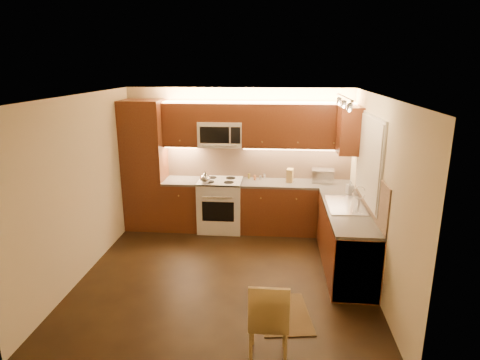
# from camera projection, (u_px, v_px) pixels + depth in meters

# --- Properties ---
(floor) EXTENTS (4.00, 4.00, 0.01)m
(floor) POSITION_uv_depth(u_px,v_px,m) (226.00, 275.00, 5.83)
(floor) COLOR black
(floor) RESTS_ON ground
(ceiling) EXTENTS (4.00, 4.00, 0.01)m
(ceiling) POSITION_uv_depth(u_px,v_px,m) (224.00, 96.00, 5.15)
(ceiling) COLOR beige
(ceiling) RESTS_ON ground
(wall_back) EXTENTS (4.00, 0.01, 2.50)m
(wall_back) POSITION_uv_depth(u_px,v_px,m) (239.00, 158.00, 7.41)
(wall_back) COLOR beige
(wall_back) RESTS_ON ground
(wall_front) EXTENTS (4.00, 0.01, 2.50)m
(wall_front) POSITION_uv_depth(u_px,v_px,m) (197.00, 259.00, 3.57)
(wall_front) COLOR beige
(wall_front) RESTS_ON ground
(wall_left) EXTENTS (0.01, 4.00, 2.50)m
(wall_left) POSITION_uv_depth(u_px,v_px,m) (82.00, 187.00, 5.66)
(wall_left) COLOR beige
(wall_left) RESTS_ON ground
(wall_right) EXTENTS (0.01, 4.00, 2.50)m
(wall_right) POSITION_uv_depth(u_px,v_px,m) (378.00, 195.00, 5.32)
(wall_right) COLOR beige
(wall_right) RESTS_ON ground
(pantry) EXTENTS (0.70, 0.60, 2.30)m
(pantry) POSITION_uv_depth(u_px,v_px,m) (145.00, 166.00, 7.29)
(pantry) COLOR #491B0F
(pantry) RESTS_ON floor
(base_cab_back_left) EXTENTS (0.62, 0.60, 0.86)m
(base_cab_back_left) POSITION_uv_depth(u_px,v_px,m) (183.00, 205.00, 7.43)
(base_cab_back_left) COLOR #491B0F
(base_cab_back_left) RESTS_ON floor
(counter_back_left) EXTENTS (0.62, 0.60, 0.04)m
(counter_back_left) POSITION_uv_depth(u_px,v_px,m) (182.00, 181.00, 7.30)
(counter_back_left) COLOR #3D3A37
(counter_back_left) RESTS_ON base_cab_back_left
(base_cab_back_right) EXTENTS (1.92, 0.60, 0.86)m
(base_cab_back_right) POSITION_uv_depth(u_px,v_px,m) (296.00, 208.00, 7.25)
(base_cab_back_right) COLOR #491B0F
(base_cab_back_right) RESTS_ON floor
(counter_back_right) EXTENTS (1.92, 0.60, 0.04)m
(counter_back_right) POSITION_uv_depth(u_px,v_px,m) (297.00, 184.00, 7.13)
(counter_back_right) COLOR #3D3A37
(counter_back_right) RESTS_ON base_cab_back_right
(base_cab_right) EXTENTS (0.60, 2.00, 0.86)m
(base_cab_right) POSITION_uv_depth(u_px,v_px,m) (345.00, 240.00, 5.95)
(base_cab_right) COLOR #491B0F
(base_cab_right) RESTS_ON floor
(counter_right) EXTENTS (0.60, 2.00, 0.04)m
(counter_right) POSITION_uv_depth(u_px,v_px,m) (347.00, 210.00, 5.83)
(counter_right) COLOR #3D3A37
(counter_right) RESTS_ON base_cab_right
(dishwasher) EXTENTS (0.58, 0.60, 0.84)m
(dishwasher) POSITION_uv_depth(u_px,v_px,m) (354.00, 262.00, 5.28)
(dishwasher) COLOR silver
(dishwasher) RESTS_ON floor
(backsplash_back) EXTENTS (3.30, 0.02, 0.60)m
(backsplash_back) POSITION_uv_depth(u_px,v_px,m) (258.00, 161.00, 7.38)
(backsplash_back) COLOR tan
(backsplash_back) RESTS_ON wall_back
(backsplash_right) EXTENTS (0.02, 2.00, 0.60)m
(backsplash_right) POSITION_uv_depth(u_px,v_px,m) (370.00, 189.00, 5.72)
(backsplash_right) COLOR tan
(backsplash_right) RESTS_ON wall_right
(upper_cab_back_left) EXTENTS (0.62, 0.35, 0.75)m
(upper_cab_back_left) POSITION_uv_depth(u_px,v_px,m) (182.00, 124.00, 7.15)
(upper_cab_back_left) COLOR #491B0F
(upper_cab_back_left) RESTS_ON wall_back
(upper_cab_back_right) EXTENTS (1.92, 0.35, 0.75)m
(upper_cab_back_right) POSITION_uv_depth(u_px,v_px,m) (298.00, 126.00, 6.98)
(upper_cab_back_right) COLOR #491B0F
(upper_cab_back_right) RESTS_ON wall_back
(upper_cab_bridge) EXTENTS (0.76, 0.35, 0.31)m
(upper_cab_bridge) POSITION_uv_depth(u_px,v_px,m) (220.00, 112.00, 7.04)
(upper_cab_bridge) COLOR #491B0F
(upper_cab_bridge) RESTS_ON wall_back
(upper_cab_right_corner) EXTENTS (0.35, 0.50, 0.75)m
(upper_cab_right_corner) POSITION_uv_depth(u_px,v_px,m) (350.00, 130.00, 6.51)
(upper_cab_right_corner) COLOR #491B0F
(upper_cab_right_corner) RESTS_ON wall_right
(stove) EXTENTS (0.76, 0.65, 0.92)m
(stove) POSITION_uv_depth(u_px,v_px,m) (221.00, 205.00, 7.34)
(stove) COLOR silver
(stove) RESTS_ON floor
(microwave) EXTENTS (0.76, 0.38, 0.44)m
(microwave) POSITION_uv_depth(u_px,v_px,m) (221.00, 134.00, 7.12)
(microwave) COLOR silver
(microwave) RESTS_ON wall_back
(window_frame) EXTENTS (0.03, 1.44, 1.24)m
(window_frame) POSITION_uv_depth(u_px,v_px,m) (370.00, 159.00, 5.75)
(window_frame) COLOR silver
(window_frame) RESTS_ON wall_right
(window_blinds) EXTENTS (0.02, 1.36, 1.16)m
(window_blinds) POSITION_uv_depth(u_px,v_px,m) (368.00, 159.00, 5.76)
(window_blinds) COLOR silver
(window_blinds) RESTS_ON wall_right
(sink) EXTENTS (0.52, 0.86, 0.15)m
(sink) POSITION_uv_depth(u_px,v_px,m) (346.00, 201.00, 5.95)
(sink) COLOR silver
(sink) RESTS_ON counter_right
(faucet) EXTENTS (0.20, 0.04, 0.30)m
(faucet) POSITION_uv_depth(u_px,v_px,m) (359.00, 196.00, 5.91)
(faucet) COLOR silver
(faucet) RESTS_ON counter_right
(track_light_bar) EXTENTS (0.04, 1.20, 0.03)m
(track_light_bar) POSITION_uv_depth(u_px,v_px,m) (344.00, 98.00, 5.41)
(track_light_bar) COLOR silver
(track_light_bar) RESTS_ON ceiling
(kettle) EXTENTS (0.23, 0.23, 0.21)m
(kettle) POSITION_uv_depth(u_px,v_px,m) (205.00, 177.00, 6.99)
(kettle) COLOR silver
(kettle) RESTS_ON stove
(toaster_oven) EXTENTS (0.40, 0.31, 0.23)m
(toaster_oven) POSITION_uv_depth(u_px,v_px,m) (323.00, 176.00, 7.15)
(toaster_oven) COLOR silver
(toaster_oven) RESTS_ON counter_back_right
(knife_block) EXTENTS (0.13, 0.18, 0.23)m
(knife_block) POSITION_uv_depth(u_px,v_px,m) (290.00, 175.00, 7.15)
(knife_block) COLOR #9B7C46
(knife_block) RESTS_ON counter_back_right
(spice_jar_a) EXTENTS (0.05, 0.05, 0.09)m
(spice_jar_a) POSITION_uv_depth(u_px,v_px,m) (260.00, 177.00, 7.29)
(spice_jar_a) COLOR silver
(spice_jar_a) RESTS_ON counter_back_right
(spice_jar_b) EXTENTS (0.06, 0.06, 0.09)m
(spice_jar_b) POSITION_uv_depth(u_px,v_px,m) (249.00, 176.00, 7.38)
(spice_jar_b) COLOR olive
(spice_jar_b) RESTS_ON counter_back_right
(spice_jar_c) EXTENTS (0.06, 0.06, 0.09)m
(spice_jar_c) POSITION_uv_depth(u_px,v_px,m) (264.00, 176.00, 7.39)
(spice_jar_c) COLOR silver
(spice_jar_c) RESTS_ON counter_back_right
(spice_jar_d) EXTENTS (0.06, 0.06, 0.09)m
(spice_jar_d) POSITION_uv_depth(u_px,v_px,m) (255.00, 178.00, 7.28)
(spice_jar_d) COLOR #AC6233
(spice_jar_d) RESTS_ON counter_back_right
(soap_bottle) EXTENTS (0.12, 0.12, 0.21)m
(soap_bottle) POSITION_uv_depth(u_px,v_px,m) (350.00, 187.00, 6.53)
(soap_bottle) COLOR silver
(soap_bottle) RESTS_ON counter_right
(rug) EXTENTS (0.69, 0.94, 0.01)m
(rug) POSITION_uv_depth(u_px,v_px,m) (285.00, 314.00, 4.90)
(rug) COLOR black
(rug) RESTS_ON floor
(dining_chair) EXTENTS (0.39, 0.39, 0.89)m
(dining_chair) POSITION_uv_depth(u_px,v_px,m) (269.00, 318.00, 4.08)
(dining_chair) COLOR #9B7C46
(dining_chair) RESTS_ON floor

